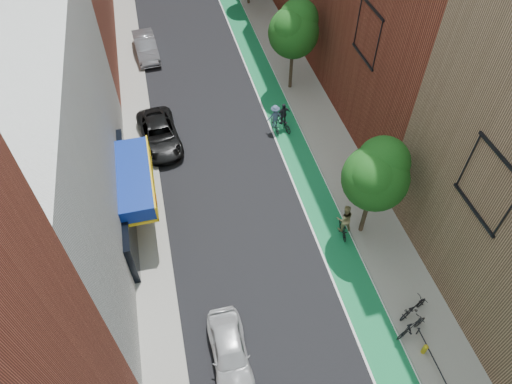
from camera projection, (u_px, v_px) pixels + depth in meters
bike_lane at (263, 76)px, 35.89m from camera, size 2.00×68.00×0.01m
sidewalk_left at (134, 94)px, 34.26m from camera, size 2.00×68.00×0.15m
sidewalk_right at (293, 71)px, 36.23m from camera, size 3.00×68.00×0.15m
building_left_white at (17, 155)px, 21.30m from camera, size 8.00×20.00×12.00m
tree_near at (377, 174)px, 22.36m from camera, size 3.40×3.36×6.42m
tree_mid at (294, 29)px, 31.22m from camera, size 3.55×3.53×6.74m
parked_car_white at (230, 351)px, 20.48m from camera, size 1.72×4.17×1.42m
parked_car_black at (159, 134)px, 30.22m from camera, size 2.90×5.49×1.47m
parked_car_silver at (146, 47)px, 37.32m from camera, size 2.00×4.92×1.59m
cyclist_lane_near at (344, 222)px, 24.97m from camera, size 1.00×1.51×2.23m
cyclist_lane_mid at (284, 120)px, 31.23m from camera, size 1.06×1.91×2.00m
cyclist_lane_far at (275, 120)px, 30.96m from camera, size 1.12×1.65×2.02m
parked_bike_mid at (412, 327)px, 21.26m from camera, size 1.91×1.10×1.11m
parked_bike_far at (413, 308)px, 21.99m from camera, size 1.91×1.27×0.95m
fire_hydrant at (425, 349)px, 20.76m from camera, size 0.23×0.23×0.67m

